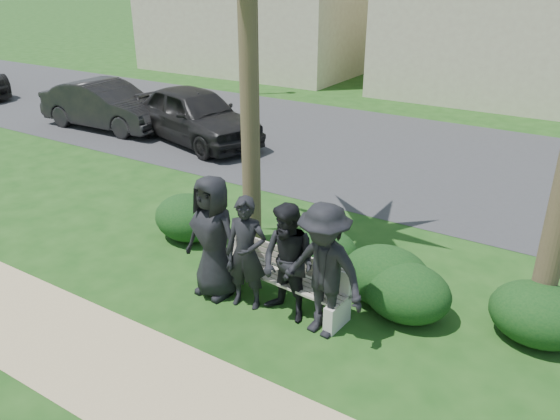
{
  "coord_description": "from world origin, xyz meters",
  "views": [
    {
      "loc": [
        3.45,
        -5.25,
        4.52
      ],
      "look_at": [
        -0.5,
        1.0,
        1.23
      ],
      "focal_mm": 35.0,
      "sensor_mm": 36.0,
      "label": 1
    }
  ],
  "objects_px": {
    "car_a": "(195,115)",
    "car_b": "(106,105)",
    "street_lamp": "(245,14)",
    "man_a": "(213,237)",
    "man_d": "(323,271)",
    "man_c": "(288,263)",
    "man_b": "(246,253)",
    "park_bench": "(279,280)"
  },
  "relations": [
    {
      "from": "park_bench",
      "to": "car_b",
      "type": "relative_size",
      "value": 0.52
    },
    {
      "from": "car_a",
      "to": "car_b",
      "type": "bearing_deg",
      "value": 110.59
    },
    {
      "from": "street_lamp",
      "to": "man_d",
      "type": "distance_m",
      "value": 15.39
    },
    {
      "from": "man_d",
      "to": "car_a",
      "type": "xyz_separation_m",
      "value": [
        -7.2,
        5.9,
        -0.17
      ]
    },
    {
      "from": "man_c",
      "to": "car_b",
      "type": "xyz_separation_m",
      "value": [
        -9.86,
        5.52,
        -0.15
      ]
    },
    {
      "from": "man_b",
      "to": "man_d",
      "type": "height_order",
      "value": "man_d"
    },
    {
      "from": "man_b",
      "to": "car_b",
      "type": "xyz_separation_m",
      "value": [
        -9.2,
        5.58,
        -0.14
      ]
    },
    {
      "from": "man_d",
      "to": "car_b",
      "type": "relative_size",
      "value": 0.44
    },
    {
      "from": "car_b",
      "to": "man_d",
      "type": "bearing_deg",
      "value": -120.57
    },
    {
      "from": "park_bench",
      "to": "man_a",
      "type": "bearing_deg",
      "value": -155.65
    },
    {
      "from": "car_a",
      "to": "man_d",
      "type": "bearing_deg",
      "value": -114.34
    },
    {
      "from": "car_a",
      "to": "car_b",
      "type": "height_order",
      "value": "car_a"
    },
    {
      "from": "car_a",
      "to": "man_c",
      "type": "bearing_deg",
      "value": -116.37
    },
    {
      "from": "man_a",
      "to": "car_a",
      "type": "height_order",
      "value": "man_a"
    },
    {
      "from": "man_a",
      "to": "man_d",
      "type": "relative_size",
      "value": 1.0
    },
    {
      "from": "man_c",
      "to": "car_b",
      "type": "relative_size",
      "value": 0.4
    },
    {
      "from": "car_b",
      "to": "car_a",
      "type": "bearing_deg",
      "value": -86.81
    },
    {
      "from": "man_d",
      "to": "car_b",
      "type": "xyz_separation_m",
      "value": [
        -10.43,
        5.58,
        -0.24
      ]
    },
    {
      "from": "man_b",
      "to": "car_b",
      "type": "height_order",
      "value": "man_b"
    },
    {
      "from": "man_a",
      "to": "man_b",
      "type": "bearing_deg",
      "value": 5.39
    },
    {
      "from": "man_b",
      "to": "man_d",
      "type": "relative_size",
      "value": 0.9
    },
    {
      "from": "car_b",
      "to": "man_b",
      "type": "bearing_deg",
      "value": -123.65
    },
    {
      "from": "park_bench",
      "to": "man_a",
      "type": "xyz_separation_m",
      "value": [
        -0.93,
        -0.33,
        0.6
      ]
    },
    {
      "from": "man_b",
      "to": "man_c",
      "type": "xyz_separation_m",
      "value": [
        0.66,
        0.06,
        0.01
      ]
    },
    {
      "from": "street_lamp",
      "to": "car_b",
      "type": "bearing_deg",
      "value": -96.97
    },
    {
      "from": "man_d",
      "to": "car_a",
      "type": "bearing_deg",
      "value": 147.78
    },
    {
      "from": "street_lamp",
      "to": "man_b",
      "type": "distance_m",
      "value": 14.66
    },
    {
      "from": "park_bench",
      "to": "car_a",
      "type": "relative_size",
      "value": 0.49
    },
    {
      "from": "man_c",
      "to": "man_d",
      "type": "height_order",
      "value": "man_d"
    },
    {
      "from": "man_d",
      "to": "street_lamp",
      "type": "bearing_deg",
      "value": 136.41
    },
    {
      "from": "park_bench",
      "to": "street_lamp",
      "type": "bearing_deg",
      "value": 132.13
    },
    {
      "from": "street_lamp",
      "to": "man_c",
      "type": "relative_size",
      "value": 2.51
    },
    {
      "from": "man_d",
      "to": "car_a",
      "type": "distance_m",
      "value": 9.31
    },
    {
      "from": "street_lamp",
      "to": "man_d",
      "type": "xyz_separation_m",
      "value": [
        9.67,
        -11.8,
        -2.0
      ]
    },
    {
      "from": "street_lamp",
      "to": "car_a",
      "type": "distance_m",
      "value": 6.76
    },
    {
      "from": "man_d",
      "to": "car_a",
      "type": "height_order",
      "value": "man_d"
    },
    {
      "from": "man_c",
      "to": "car_a",
      "type": "height_order",
      "value": "man_c"
    },
    {
      "from": "street_lamp",
      "to": "man_d",
      "type": "relative_size",
      "value": 2.27
    },
    {
      "from": "man_b",
      "to": "man_c",
      "type": "height_order",
      "value": "man_c"
    },
    {
      "from": "park_bench",
      "to": "man_d",
      "type": "bearing_deg",
      "value": -15.98
    },
    {
      "from": "car_b",
      "to": "park_bench",
      "type": "bearing_deg",
      "value": -121.22
    },
    {
      "from": "man_a",
      "to": "car_b",
      "type": "xyz_separation_m",
      "value": [
        -8.61,
        5.57,
        -0.23
      ]
    }
  ]
}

